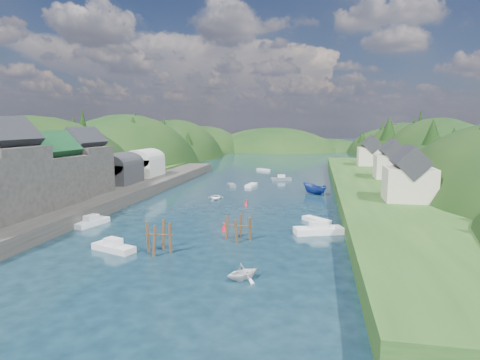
% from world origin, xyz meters
% --- Properties ---
extents(ground, '(600.00, 600.00, 0.00)m').
position_xyz_m(ground, '(0.00, 50.00, 0.00)').
color(ground, black).
rests_on(ground, ground).
extents(hillside_left, '(44.00, 245.56, 52.00)m').
position_xyz_m(hillside_left, '(-45.00, 75.00, -8.03)').
color(hillside_left, black).
rests_on(hillside_left, ground).
extents(hillside_right, '(36.00, 245.56, 48.00)m').
position_xyz_m(hillside_right, '(45.00, 75.00, -7.41)').
color(hillside_right, black).
rests_on(hillside_right, ground).
extents(far_hills, '(103.00, 68.00, 44.00)m').
position_xyz_m(far_hills, '(1.22, 174.01, -10.80)').
color(far_hills, black).
rests_on(far_hills, ground).
extents(hill_trees, '(91.87, 149.08, 12.81)m').
position_xyz_m(hill_trees, '(0.27, 64.69, 11.15)').
color(hill_trees, black).
rests_on(hill_trees, ground).
extents(quay_left, '(12.00, 110.00, 2.00)m').
position_xyz_m(quay_left, '(-24.00, 20.00, 1.00)').
color(quay_left, '#2D2B28').
rests_on(quay_left, ground).
extents(terrace_left_grass, '(12.00, 110.00, 2.50)m').
position_xyz_m(terrace_left_grass, '(-31.00, 20.00, 1.25)').
color(terrace_left_grass, '#234719').
rests_on(terrace_left_grass, ground).
extents(quayside_buildings, '(8.00, 35.84, 12.90)m').
position_xyz_m(quayside_buildings, '(-26.00, 6.39, 7.09)').
color(quayside_buildings, '#2D2B28').
rests_on(quayside_buildings, quay_left).
extents(boat_sheds, '(7.00, 21.00, 7.50)m').
position_xyz_m(boat_sheds, '(-26.00, 39.00, 5.27)').
color(boat_sheds, '#2D2D30').
rests_on(boat_sheds, quay_left).
extents(terrace_right, '(16.00, 120.00, 2.40)m').
position_xyz_m(terrace_right, '(25.00, 40.00, 1.20)').
color(terrace_right, '#234719').
rests_on(terrace_right, ground).
extents(right_bank_cottages, '(9.00, 59.24, 8.41)m').
position_xyz_m(right_bank_cottages, '(28.00, 48.33, 5.84)').
color(right_bank_cottages, beige).
rests_on(right_bank_cottages, terrace_right).
extents(piling_cluster_near, '(3.09, 2.90, 3.93)m').
position_xyz_m(piling_cluster_near, '(-3.27, -1.38, 1.39)').
color(piling_cluster_near, '#382314').
rests_on(piling_cluster_near, ground).
extents(piling_cluster_far, '(3.39, 3.15, 3.44)m').
position_xyz_m(piling_cluster_far, '(4.26, 5.00, 1.15)').
color(piling_cluster_far, '#382314').
rests_on(piling_cluster_far, ground).
extents(channel_buoy_near, '(0.70, 0.70, 1.10)m').
position_xyz_m(channel_buoy_near, '(1.63, 8.54, 0.48)').
color(channel_buoy_near, red).
rests_on(channel_buoy_near, ground).
extents(channel_buoy_far, '(0.70, 0.70, 1.10)m').
position_xyz_m(channel_buoy_far, '(1.53, 25.60, 0.48)').
color(channel_buoy_far, red).
rests_on(channel_buoy_far, ground).
extents(moored_boats, '(35.54, 88.11, 2.25)m').
position_xyz_m(moored_boats, '(4.22, 24.47, 0.60)').
color(moored_boats, silver).
rests_on(moored_boats, ground).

